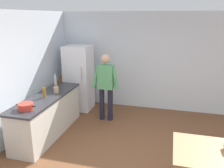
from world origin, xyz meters
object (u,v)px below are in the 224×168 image
object	(u,v)px
refrigerator	(79,78)
bottle_beer_brown	(60,79)
person	(106,83)
utensil_jar	(56,89)
cooking_pot	(26,106)
dining_table	(224,158)
bottle_water_clear	(55,80)
bottle_oil_amber	(44,92)

from	to	relation	value
refrigerator	bottle_beer_brown	size ratio (longest dim) A/B	6.92
refrigerator	person	world-z (taller)	refrigerator
bottle_beer_brown	utensil_jar	bearing A→B (deg)	-69.90
refrigerator	person	xyz separation A→B (m)	(0.95, -0.55, 0.08)
utensil_jar	cooking_pot	bearing A→B (deg)	-94.38
dining_table	bottle_water_clear	world-z (taller)	bottle_water_clear
person	dining_table	bearing A→B (deg)	-42.41
cooking_pot	bottle_water_clear	size ratio (longest dim) A/B	1.33
bottle_water_clear	utensil_jar	bearing A→B (deg)	-60.29
person	bottle_water_clear	distance (m)	1.27
person	utensil_jar	world-z (taller)	person
dining_table	bottle_beer_brown	size ratio (longest dim) A/B	5.38
cooking_pot	person	bearing A→B (deg)	60.11
bottle_water_clear	bottle_beer_brown	bearing A→B (deg)	80.55
refrigerator	dining_table	bearing A→B (deg)	-39.29
cooking_pot	bottle_beer_brown	xyz separation A→B (m)	(-0.19, 1.76, 0.05)
cooking_pot	utensil_jar	bearing A→B (deg)	85.62
person	bottle_beer_brown	bearing A→B (deg)	-178.41
utensil_jar	person	bearing A→B (deg)	38.60
utensil_jar	bottle_beer_brown	world-z (taller)	utensil_jar
bottle_water_clear	bottle_oil_amber	bearing A→B (deg)	-76.60
person	bottle_oil_amber	xyz separation A→B (m)	(-1.04, -1.12, 0.04)
dining_table	bottle_oil_amber	distance (m)	3.56
cooking_pot	utensil_jar	xyz separation A→B (m)	(0.08, 1.03, 0.02)
bottle_beer_brown	cooking_pot	bearing A→B (deg)	-83.96
cooking_pot	bottle_beer_brown	size ratio (longest dim) A/B	1.54
dining_table	bottle_water_clear	distance (m)	4.09
utensil_jar	refrigerator	bearing A→B (deg)	89.93
refrigerator	bottle_oil_amber	xyz separation A→B (m)	(-0.09, -1.68, 0.12)
bottle_beer_brown	bottle_oil_amber	xyz separation A→B (m)	(0.18, -1.09, 0.01)
person	cooking_pot	bearing A→B (deg)	-119.89
person	bottle_oil_amber	size ratio (longest dim) A/B	6.07
bottle_water_clear	bottle_oil_amber	distance (m)	0.91
refrigerator	utensil_jar	world-z (taller)	refrigerator
refrigerator	cooking_pot	distance (m)	2.35
bottle_water_clear	bottle_oil_amber	xyz separation A→B (m)	(0.21, -0.89, -0.01)
refrigerator	utensil_jar	bearing A→B (deg)	-90.07
refrigerator	bottle_beer_brown	xyz separation A→B (m)	(-0.27, -0.59, 0.11)
person	utensil_jar	distance (m)	1.22
dining_table	bottle_oil_amber	size ratio (longest dim) A/B	5.00
dining_table	bottle_beer_brown	bearing A→B (deg)	149.36
person	dining_table	size ratio (longest dim) A/B	1.21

